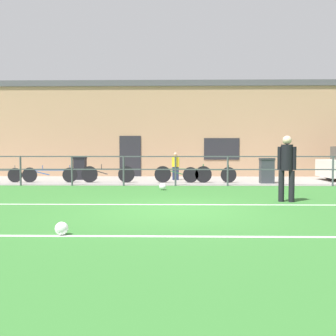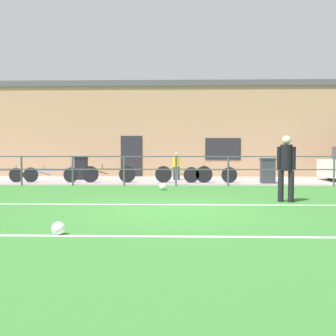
{
  "view_description": "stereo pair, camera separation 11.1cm",
  "coord_description": "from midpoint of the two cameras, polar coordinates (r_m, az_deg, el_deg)",
  "views": [
    {
      "loc": [
        0.0,
        -8.8,
        1.38
      ],
      "look_at": [
        -0.24,
        3.58,
        0.8
      ],
      "focal_mm": 41.31,
      "sensor_mm": 36.0,
      "label": 1
    },
    {
      "loc": [
        0.12,
        -8.8,
        1.38
      ],
      "look_at": [
        -0.24,
        3.58,
        0.8
      ],
      "focal_mm": 41.31,
      "sensor_mm": 36.0,
      "label": 2
    }
  ],
  "objects": [
    {
      "name": "bicycle_parked_0",
      "position": [
        16.89,
        -17.26,
        -0.94
      ],
      "size": [
        2.32,
        0.04,
        0.73
      ],
      "color": "black",
      "rests_on": "pavement_strip"
    },
    {
      "name": "trash_bin_1",
      "position": [
        16.3,
        14.16,
        -0.36
      ],
      "size": [
        0.57,
        0.48,
        1.03
      ],
      "color": "#33383D",
      "rests_on": "pavement_strip"
    },
    {
      "name": "pavement_strip",
      "position": [
        17.35,
        0.92,
        -1.85
      ],
      "size": [
        48.0,
        5.0,
        0.02
      ],
      "primitive_type": "cube",
      "color": "gray",
      "rests_on": "ground"
    },
    {
      "name": "soccer_ball_match",
      "position": [
        6.58,
        -15.93,
        -8.58
      ],
      "size": [
        0.22,
        0.22,
        0.22
      ],
      "primitive_type": "sphere",
      "color": "white",
      "rests_on": "ground"
    },
    {
      "name": "player_goalkeeper",
      "position": [
        10.69,
        16.81,
        0.52
      ],
      "size": [
        0.46,
        0.31,
        1.76
      ],
      "rotation": [
        0.0,
        0.0,
        5.97
      ],
      "color": "black",
      "rests_on": "ground"
    },
    {
      "name": "bicycle_parked_4",
      "position": [
        16.03,
        2.0,
        -0.89
      ],
      "size": [
        2.38,
        0.04,
        0.78
      ],
      "color": "black",
      "rests_on": "pavement_strip"
    },
    {
      "name": "field_line_touchline",
      "position": [
        9.78,
        0.76,
        -5.42
      ],
      "size": [
        36.0,
        0.11,
        0.0
      ],
      "primitive_type": "cube",
      "color": "white",
      "rests_on": "ground"
    },
    {
      "name": "clubhouse_facade",
      "position": [
        21.03,
        0.96,
        5.66
      ],
      "size": [
        28.0,
        2.56,
        4.93
      ],
      "color": "tan",
      "rests_on": "ground"
    },
    {
      "name": "bicycle_parked_1",
      "position": [
        16.29,
        -9.08,
        -0.88
      ],
      "size": [
        2.23,
        0.04,
        0.78
      ],
      "color": "black",
      "rests_on": "pavement_strip"
    },
    {
      "name": "soccer_ball_spare",
      "position": [
        13.32,
        -1.05,
        -2.75
      ],
      "size": [
        0.24,
        0.24,
        0.24
      ],
      "primitive_type": "sphere",
      "color": "white",
      "rests_on": "ground"
    },
    {
      "name": "trash_bin_0",
      "position": [
        18.17,
        -13.03,
        -0.02
      ],
      "size": [
        0.55,
        0.47,
        1.04
      ],
      "color": "black",
      "rests_on": "pavement_strip"
    },
    {
      "name": "ground",
      "position": [
        8.91,
        0.72,
        -6.36
      ],
      "size": [
        60.0,
        44.0,
        0.04
      ],
      "primitive_type": "cube",
      "color": "#33702D"
    },
    {
      "name": "field_line_hash",
      "position": [
        6.25,
        0.55,
        -10.05
      ],
      "size": [
        36.0,
        0.11,
        0.0
      ],
      "primitive_type": "cube",
      "color": "white",
      "rests_on": "ground"
    },
    {
      "name": "perimeter_fence",
      "position": [
        14.81,
        0.88,
        0.23
      ],
      "size": [
        36.07,
        0.07,
        1.15
      ],
      "color": "#474C51",
      "rests_on": "ground"
    },
    {
      "name": "spectator_child",
      "position": [
        17.44,
        0.93,
        0.54
      ],
      "size": [
        0.34,
        0.22,
        1.24
      ],
      "rotation": [
        0.0,
        0.0,
        3.0
      ],
      "color": "#232D4C",
      "rests_on": "pavement_strip"
    },
    {
      "name": "bicycle_parked_2",
      "position": [
        16.09,
        5.93,
        -0.97
      ],
      "size": [
        2.22,
        0.04,
        0.75
      ],
      "color": "black",
      "rests_on": "pavement_strip"
    }
  ]
}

